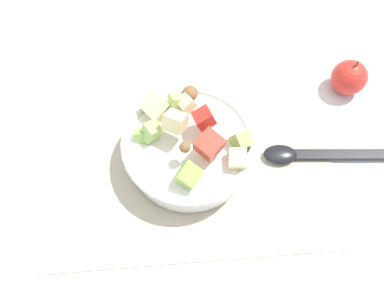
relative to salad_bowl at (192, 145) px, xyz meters
name	(u,v)px	position (x,y,z in m)	size (l,w,h in m)	color
ground_plane	(190,164)	(0.00, 0.01, -0.04)	(2.40, 2.40, 0.00)	silver
placemat	(190,163)	(0.00, 0.01, -0.04)	(0.48, 0.33, 0.01)	#BCB299
salad_bowl	(192,145)	(0.00, 0.00, 0.00)	(0.22, 0.22, 0.11)	white
serving_spoon	(312,154)	(-0.20, 0.02, -0.03)	(0.25, 0.05, 0.01)	black
whole_apple	(349,78)	(-0.30, -0.12, -0.01)	(0.07, 0.07, 0.08)	red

